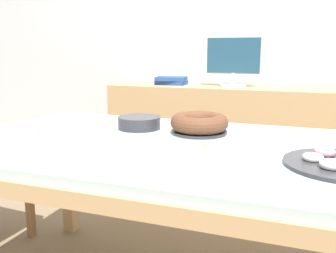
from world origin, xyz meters
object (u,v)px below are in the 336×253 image
(computer_monitor, at_px, (233,62))
(tealight_near_cakes, at_px, (206,148))
(book_stack, at_px, (171,81))
(cake_chocolate_round, at_px, (199,124))
(plate_stack, at_px, (139,123))
(tealight_near_front, at_px, (133,119))
(tealight_centre, at_px, (38,133))

(computer_monitor, distance_m, tealight_near_cakes, 1.54)
(book_stack, relative_size, tealight_near_cakes, 6.46)
(cake_chocolate_round, xyz_separation_m, plate_stack, (-0.31, 0.00, -0.02))
(computer_monitor, height_order, tealight_near_front, computer_monitor)
(cake_chocolate_round, bearing_deg, plate_stack, 179.53)
(tealight_near_front, height_order, tealight_near_cakes, same)
(tealight_near_front, xyz_separation_m, tealight_near_cakes, (0.53, -0.46, 0.00))
(computer_monitor, xyz_separation_m, cake_chocolate_round, (0.07, -1.21, -0.25))
(book_stack, height_order, tealight_centre, book_stack)
(tealight_near_front, relative_size, tealight_near_cakes, 1.00)
(book_stack, height_order, cake_chocolate_round, book_stack)
(computer_monitor, xyz_separation_m, tealight_near_cakes, (0.18, -1.50, -0.29))
(tealight_near_front, bearing_deg, tealight_near_cakes, -41.34)
(computer_monitor, xyz_separation_m, plate_stack, (-0.24, -1.21, -0.27))
(plate_stack, bearing_deg, tealight_near_front, 123.57)
(book_stack, xyz_separation_m, tealight_centre, (-0.11, -1.50, -0.13))
(computer_monitor, bearing_deg, tealight_centre, -112.05)
(tealight_near_cakes, bearing_deg, tealight_near_front, 138.66)
(cake_chocolate_round, bearing_deg, computer_monitor, 93.35)
(tealight_near_front, bearing_deg, tealight_centre, -119.03)
(cake_chocolate_round, relative_size, tealight_centre, 6.74)
(book_stack, bearing_deg, computer_monitor, -0.16)
(cake_chocolate_round, bearing_deg, tealight_near_cakes, -69.82)
(tealight_near_front, bearing_deg, cake_chocolate_round, -22.43)
(computer_monitor, bearing_deg, book_stack, 179.84)
(cake_chocolate_round, bearing_deg, tealight_centre, -156.70)
(cake_chocolate_round, height_order, tealight_centre, cake_chocolate_round)
(cake_chocolate_round, xyz_separation_m, tealight_near_front, (-0.42, 0.17, -0.04))
(plate_stack, bearing_deg, tealight_centre, -141.61)
(plate_stack, relative_size, tealight_centre, 5.25)
(computer_monitor, height_order, book_stack, computer_monitor)
(tealight_centre, bearing_deg, plate_stack, 38.39)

